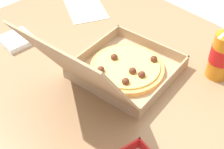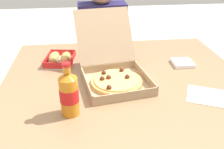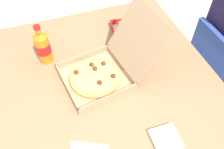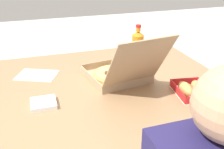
% 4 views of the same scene
% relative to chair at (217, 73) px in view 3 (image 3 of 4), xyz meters
% --- Properties ---
extents(ground_plane, '(10.00, 10.00, 0.00)m').
position_rel_chair_xyz_m(ground_plane, '(0.05, -0.76, -0.48)').
color(ground_plane, beige).
extents(dining_table, '(1.22, 1.05, 0.75)m').
position_rel_chair_xyz_m(dining_table, '(0.05, -0.76, 0.20)').
color(dining_table, '#997551').
rests_on(dining_table, ground_plane).
extents(chair, '(0.40, 0.40, 0.83)m').
position_rel_chair_xyz_m(chair, '(0.00, 0.00, 0.00)').
color(chair, '#2D4CAD').
rests_on(chair, ground_plane).
extents(pizza_box_open, '(0.36, 0.50, 0.30)m').
position_rel_chair_xyz_m(pizza_box_open, '(-0.01, -0.78, 0.32)').
color(pizza_box_open, tan).
rests_on(pizza_box_open, dining_table).
extents(bread_side_box, '(0.18, 0.21, 0.06)m').
position_rel_chair_xyz_m(bread_side_box, '(-0.29, -0.54, 0.30)').
color(bread_side_box, white).
rests_on(bread_side_box, dining_table).
extents(cola_bottle, '(0.07, 0.07, 0.22)m').
position_rel_chair_xyz_m(cola_bottle, '(-0.21, -1.03, 0.37)').
color(cola_bottle, orange).
rests_on(cola_bottle, dining_table).
extents(napkin_pile, '(0.11, 0.11, 0.02)m').
position_rel_chair_xyz_m(napkin_pile, '(0.40, -0.65, 0.29)').
color(napkin_pile, white).
rests_on(napkin_pile, dining_table).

